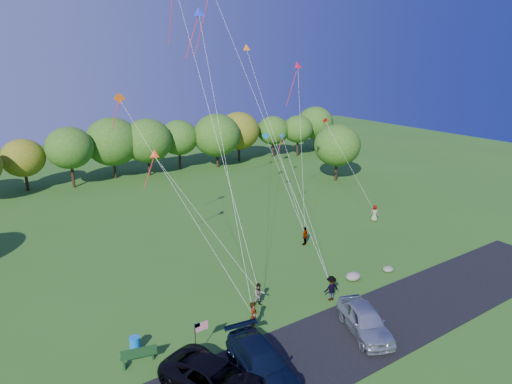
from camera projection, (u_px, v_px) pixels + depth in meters
The scene contains 17 objects.
ground at pixel (300, 310), 29.96m from camera, with size 140.00×140.00×0.00m, color #2D5E1A.
asphalt_lane at pixel (343, 340), 26.78m from camera, with size 44.00×6.00×0.06m, color black.
treeline at pixel (106, 149), 56.79m from camera, with size 75.03×27.69×8.42m.
minivan_dark at pixel (217, 380), 22.19m from camera, with size 2.78×6.02×1.67m, color black.
minivan_navy at pixel (262, 363), 23.47m from camera, with size 2.30×5.66×1.64m, color black.
minivan_silver at pixel (365, 320), 27.16m from camera, with size 1.99×4.95×1.69m, color #B5BAC0.
flyer_a at pixel (254, 316), 27.48m from camera, with size 0.69×0.45×1.89m, color #4C4C59.
flyer_b at pixel (259, 295), 30.21m from camera, with size 0.80×0.62×1.64m, color #4C4C59.
flyer_c at pixel (331, 288), 30.92m from camera, with size 1.14×0.65×1.76m, color #4C4C59.
flyer_d at pixel (305, 236), 39.89m from camera, with size 0.97×0.40×1.65m, color #4C4C59.
flyer_e at pixel (375, 213), 45.54m from camera, with size 0.81×0.53×1.65m, color #4C4C59.
park_bench at pixel (139, 355), 24.58m from camera, with size 1.89×0.74×1.06m.
trash_barrel at pixel (135, 344), 25.69m from camera, with size 0.60×0.60×0.89m, color blue.
flag_assembly at pixel (199, 332), 24.80m from camera, with size 0.82×0.53×2.22m.
boulder_near at pixel (353, 276), 33.79m from camera, with size 1.21×0.95×0.61m, color gray.
boulder_far at pixel (388, 269), 35.08m from camera, with size 0.87×0.73×0.45m, color slate.
kites_aloft at pixel (215, 33), 36.53m from camera, with size 21.63×7.26×14.36m.
Camera 1 is at (-17.16, -20.25, 16.18)m, focal length 32.00 mm.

